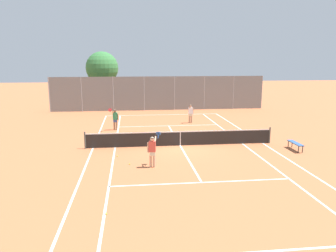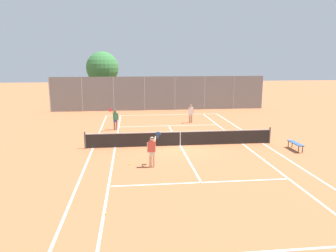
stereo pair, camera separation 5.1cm
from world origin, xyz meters
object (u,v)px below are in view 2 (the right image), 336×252
Objects in this scene: player_far_left at (115,118)px; courtside_bench at (295,144)px; tennis_net at (180,138)px; loose_tennis_ball_0 at (117,156)px; player_far_right at (191,113)px; loose_tennis_ball_2 at (105,214)px; tree_behind_left at (102,69)px; loose_tennis_ball_1 at (129,164)px; player_near_side at (152,150)px.

player_far_left is 1.18× the size of courtside_bench.
tennis_net reaches higher than loose_tennis_ball_0.
player_far_right is 11.15m from loose_tennis_ball_0.
loose_tennis_ball_0 and loose_tennis_ball_2 have the same top height.
tree_behind_left is at bearing 122.77° from courtside_bench.
player_far_right is 0.25× the size of tree_behind_left.
tree_behind_left is at bearing 94.57° from loose_tennis_ball_2.
loose_tennis_ball_1 is (-3.23, -3.45, -0.48)m from tennis_net.
tennis_net is 7.50× the size of player_far_right.
tree_behind_left is (-4.22, 22.55, 3.42)m from player_near_side.
loose_tennis_ball_2 is at bearing -146.27° from courtside_bench.
player_far_right is at bearing 117.43° from courtside_bench.
player_far_left is 6.70m from player_far_right.
tennis_net is 7.05m from courtside_bench.
tennis_net is 6.76× the size of player_near_side.
courtside_bench is (6.82, -1.78, -0.10)m from tennis_net.
courtside_bench is at bearing -57.23° from tree_behind_left.
loose_tennis_ball_2 is 0.04× the size of courtside_bench.
courtside_bench is (10.89, 7.27, 0.38)m from loose_tennis_ball_2.
tree_behind_left is (-3.04, 22.01, 4.32)m from loose_tennis_ball_1.
player_far_right is (2.04, 7.44, 0.40)m from tennis_net.
loose_tennis_ball_2 is at bearing -88.96° from player_far_left.
player_near_side is 1.00× the size of player_far_left.
tennis_net is 4.50m from player_near_side.
loose_tennis_ball_2 is 28.03m from tree_behind_left.
tree_behind_left is (-6.27, 18.56, 3.84)m from tennis_net.
courtside_bench is (4.79, -9.22, -0.50)m from player_far_right.
loose_tennis_ball_2 is at bearing -111.69° from player_near_side.
tree_behind_left is (-1.95, 13.24, 3.42)m from player_far_left.
tennis_net is 6.87m from player_far_left.
player_near_side is at bearing -117.23° from tennis_net.
loose_tennis_ball_1 is 0.04× the size of courtside_bench.
loose_tennis_ball_1 is at bearing -65.52° from loose_tennis_ball_0.
tennis_net is 7.73m from player_far_right.
player_far_right is at bearing 57.64° from loose_tennis_ball_0.
tennis_net is at bearing -50.91° from player_far_left.
loose_tennis_ball_0 and loose_tennis_ball_1 have the same top height.
player_near_side and player_far_left have the same top height.
loose_tennis_ball_1 is at bearing -170.55° from courtside_bench.
courtside_bench is at bearing 33.73° from loose_tennis_ball_2.
player_far_right is 24.24× the size of loose_tennis_ball_2.
player_near_side reaches higher than loose_tennis_ball_0.
tennis_net is 8.00× the size of courtside_bench.
player_far_right is at bearing 64.20° from loose_tennis_ball_1.
courtside_bench is at bearing -62.57° from player_far_right.
player_far_right is 17.60m from loose_tennis_ball_2.
player_far_left reaches higher than player_far_right.
loose_tennis_ball_1 and loose_tennis_ball_2 have the same top height.
loose_tennis_ball_0 is at bearing 114.48° from loose_tennis_ball_1.
player_near_side is at bearing -166.01° from courtside_bench.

